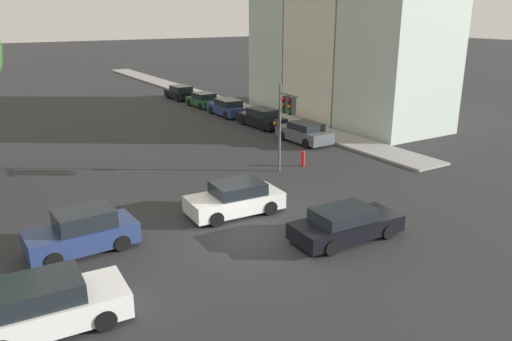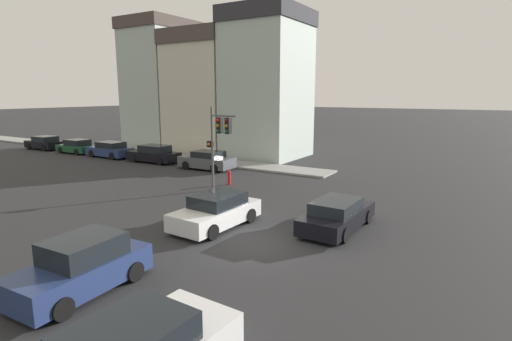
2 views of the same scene
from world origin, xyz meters
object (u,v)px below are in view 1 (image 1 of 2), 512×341
at_px(crossing_car_1, 47,305).
at_px(parked_car_4, 181,93).
at_px(crossing_car_0, 83,232).
at_px(parked_car_0, 304,133).
at_px(parked_car_3, 203,100).
at_px(fire_hydrant, 303,158).
at_px(parked_car_1, 261,118).
at_px(crossing_car_2, 346,224).
at_px(parked_car_2, 228,108).
at_px(crossing_car_3, 235,199).
at_px(traffic_signal, 285,113).

bearing_deg(crossing_car_1, parked_car_4, 63.61).
height_order(crossing_car_0, crossing_car_1, crossing_car_0).
xyz_separation_m(crossing_car_1, parked_car_0, (18.95, 13.22, -0.04)).
distance_m(parked_car_3, parked_car_4, 5.19).
distance_m(crossing_car_0, parked_car_0, 19.07).
bearing_deg(parked_car_3, parked_car_4, -0.45).
bearing_deg(parked_car_4, fire_hydrant, 171.18).
bearing_deg(crossing_car_0, parked_car_1, -142.00).
bearing_deg(parked_car_1, fire_hydrant, 158.53).
relative_size(crossing_car_2, parked_car_4, 1.09).
relative_size(crossing_car_1, parked_car_3, 1.11).
relative_size(parked_car_1, parked_car_4, 1.11).
height_order(parked_car_1, parked_car_2, parked_car_1).
bearing_deg(parked_car_2, parked_car_4, 0.97).
distance_m(parked_car_0, parked_car_2, 11.09).
relative_size(crossing_car_0, parked_car_0, 0.95).
xyz_separation_m(crossing_car_2, crossing_car_3, (-2.40, 4.56, 0.06)).
relative_size(crossing_car_1, parked_car_4, 1.04).
xyz_separation_m(parked_car_1, fire_hydrant, (-3.57, -10.20, -0.19)).
distance_m(parked_car_0, parked_car_1, 5.76).
bearing_deg(crossing_car_0, crossing_car_3, 179.05).
distance_m(crossing_car_2, fire_hydrant, 9.81).
bearing_deg(fire_hydrant, parked_car_0, 52.43).
relative_size(crossing_car_3, parked_car_4, 1.02).
relative_size(crossing_car_1, parked_car_1, 0.93).
distance_m(traffic_signal, crossing_car_1, 16.21).
relative_size(crossing_car_2, parked_car_3, 1.17).
height_order(crossing_car_1, fire_hydrant, crossing_car_1).
height_order(crossing_car_1, parked_car_0, crossing_car_1).
height_order(traffic_signal, crossing_car_0, traffic_signal).
distance_m(traffic_signal, parked_car_3, 21.86).
relative_size(parked_car_1, parked_car_3, 1.19).
xyz_separation_m(crossing_car_0, parked_car_4, (16.95, 29.94, -0.08)).
xyz_separation_m(traffic_signal, fire_hydrant, (1.79, 0.62, -2.93)).
bearing_deg(parked_car_2, crossing_car_2, 162.82).
bearing_deg(traffic_signal, parked_car_3, -102.03).
height_order(crossing_car_3, parked_car_4, crossing_car_3).
relative_size(traffic_signal, parked_car_4, 1.17).
bearing_deg(crossing_car_2, parked_car_3, 76.64).
relative_size(crossing_car_3, parked_car_0, 1.01).
bearing_deg(crossing_car_3, fire_hydrant, -145.81).
relative_size(crossing_car_1, crossing_car_3, 1.02).
bearing_deg(parked_car_0, parked_car_2, -2.43).
bearing_deg(parked_car_4, crossing_car_1, 149.94).
xyz_separation_m(parked_car_2, parked_car_4, (-0.01, 10.07, -0.01)).
xyz_separation_m(traffic_signal, crossing_car_1, (-13.75, -8.16, -2.70)).
distance_m(crossing_car_3, parked_car_0, 13.41).
bearing_deg(parked_car_4, traffic_signal, 167.56).
xyz_separation_m(crossing_car_1, parked_car_3, (19.04, 29.18, -0.09)).
height_order(traffic_signal, parked_car_1, traffic_signal).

